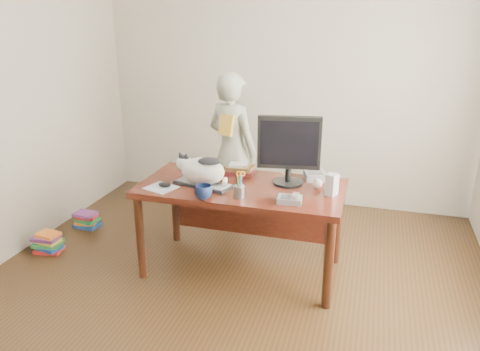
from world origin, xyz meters
name	(u,v)px	position (x,y,z in m)	size (l,w,h in m)	color
room	(215,129)	(0.00, 0.00, 1.35)	(4.50, 4.50, 4.50)	black
desk	(244,199)	(0.00, 0.68, 0.60)	(1.60, 0.80, 0.75)	black
keyboard	(203,184)	(-0.29, 0.51, 0.76)	(0.49, 0.29, 0.03)	black
cat	(201,169)	(-0.31, 0.51, 0.88)	(0.46, 0.30, 0.26)	silver
monitor	(289,147)	(0.34, 0.72, 1.06)	(0.49, 0.27, 0.55)	black
pen_cup	(239,190)	(0.05, 0.36, 0.81)	(0.10, 0.10, 0.20)	gray
mousepad	(161,188)	(-0.59, 0.37, 0.75)	(0.27, 0.26, 0.00)	#AAB0B7
mouse	(165,185)	(-0.57, 0.39, 0.77)	(0.11, 0.09, 0.04)	black
coffee_mug	(204,192)	(-0.19, 0.26, 0.80)	(0.13, 0.13, 0.10)	#0C1633
phone	(290,199)	(0.43, 0.37, 0.78)	(0.18, 0.15, 0.08)	slate
speaker	(332,185)	(0.70, 0.59, 0.83)	(0.10, 0.11, 0.16)	#A6A6A9
baseball	(317,184)	(0.58, 0.71, 0.79)	(0.08, 0.08, 0.08)	beige
book_stack	(240,169)	(-0.09, 0.86, 0.79)	(0.25, 0.19, 0.09)	#431112
calculator	(315,175)	(0.53, 0.93, 0.78)	(0.22, 0.25, 0.07)	slate
person	(232,150)	(-0.35, 1.49, 0.76)	(0.55, 0.36, 1.52)	beige
held_book	(227,125)	(-0.35, 1.32, 1.05)	(0.16, 0.13, 0.20)	gold
book_pile_a	(48,243)	(-1.75, 0.40, 0.09)	(0.27, 0.22, 0.18)	red
book_pile_b	(87,220)	(-1.72, 0.95, 0.07)	(0.26, 0.20, 0.15)	navy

